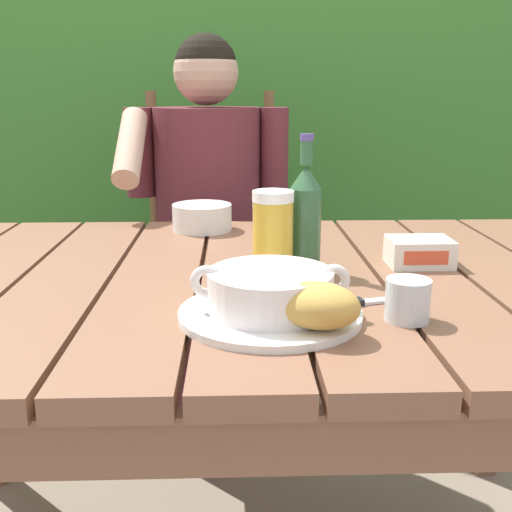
{
  "coord_description": "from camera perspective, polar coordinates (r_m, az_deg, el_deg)",
  "views": [
    {
      "loc": [
        -0.02,
        -1.12,
        1.07
      ],
      "look_at": [
        0.02,
        -0.14,
        0.81
      ],
      "focal_mm": 43.6,
      "sensor_mm": 36.0,
      "label": 1
    }
  ],
  "objects": [
    {
      "name": "table_knife",
      "position": [
        1.01,
        9.57,
        -4.18
      ],
      "size": [
        0.15,
        0.06,
        0.01
      ],
      "color": "silver",
      "rests_on": "dining_table"
    },
    {
      "name": "serving_plate",
      "position": [
        0.94,
        1.29,
        -5.31
      ],
      "size": [
        0.28,
        0.28,
        0.01
      ],
      "color": "white",
      "rests_on": "dining_table"
    },
    {
      "name": "soup_bowl",
      "position": [
        0.93,
        1.31,
        -3.1
      ],
      "size": [
        0.24,
        0.19,
        0.07
      ],
      "color": "white",
      "rests_on": "serving_plate"
    },
    {
      "name": "diner_bowl",
      "position": [
        1.53,
        -4.97,
        3.57
      ],
      "size": [
        0.15,
        0.15,
        0.06
      ],
      "color": "white",
      "rests_on": "dining_table"
    },
    {
      "name": "beer_glass",
      "position": [
        1.12,
        1.56,
        1.96
      ],
      "size": [
        0.07,
        0.07,
        0.16
      ],
      "color": "gold",
      "rests_on": "dining_table"
    },
    {
      "name": "dining_table",
      "position": [
        1.19,
        -1.08,
        -5.31
      ],
      "size": [
        1.47,
        0.97,
        0.74
      ],
      "color": "brown",
      "rests_on": "ground_plane"
    },
    {
      "name": "bread_roll",
      "position": [
        0.87,
        5.63,
        -4.51
      ],
      "size": [
        0.15,
        0.14,
        0.06
      ],
      "color": "gold",
      "rests_on": "serving_plate"
    },
    {
      "name": "person_eating",
      "position": [
        1.88,
        -4.52,
        4.28
      ],
      "size": [
        0.48,
        0.47,
        1.23
      ],
      "color": "maroon",
      "rests_on": "ground_plane"
    },
    {
      "name": "beer_bottle",
      "position": [
        1.17,
        4.54,
        3.67
      ],
      "size": [
        0.06,
        0.06,
        0.26
      ],
      "color": "#325E38",
      "rests_on": "dining_table"
    },
    {
      "name": "butter_tub",
      "position": [
        1.26,
        14.75,
        0.36
      ],
      "size": [
        0.12,
        0.09,
        0.05
      ],
      "color": "white",
      "rests_on": "dining_table"
    },
    {
      "name": "chair_near_diner",
      "position": [
        2.12,
        -4.1,
        -0.42
      ],
      "size": [
        0.44,
        0.42,
        1.07
      ],
      "color": "brown",
      "rests_on": "ground_plane"
    },
    {
      "name": "hedge_backdrop",
      "position": [
        2.8,
        -4.15,
        17.09
      ],
      "size": [
        3.78,
        0.98,
        2.78
      ],
      "color": "#3A772C",
      "rests_on": "ground_plane"
    },
    {
      "name": "water_glass_small",
      "position": [
        0.95,
        13.74,
        -3.94
      ],
      "size": [
        0.07,
        0.07,
        0.06
      ],
      "color": "silver",
      "rests_on": "dining_table"
    }
  ]
}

